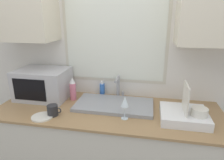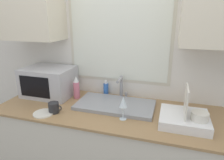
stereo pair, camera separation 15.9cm
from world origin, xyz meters
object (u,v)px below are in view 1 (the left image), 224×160
at_px(microwave, 43,84).
at_px(mug_near_sink, 53,110).
at_px(dish_rack, 185,114).
at_px(spray_bottle, 73,89).
at_px(wine_glass, 125,102).
at_px(faucet, 118,85).
at_px(soap_bottle, 102,89).

height_order(microwave, mug_near_sink, microwave).
xyz_separation_m(dish_rack, spray_bottle, (-1.00, 0.21, 0.06)).
bearing_deg(wine_glass, microwave, 161.96).
xyz_separation_m(microwave, spray_bottle, (0.30, 0.01, -0.04)).
height_order(faucet, mug_near_sink, faucet).
height_order(faucet, wine_glass, faucet).
distance_m(dish_rack, wine_glass, 0.48).
distance_m(soap_bottle, mug_near_sink, 0.57).
distance_m(dish_rack, soap_bottle, 0.83).
height_order(faucet, dish_rack, dish_rack).
bearing_deg(dish_rack, spray_bottle, 168.19).
height_order(faucet, soap_bottle, faucet).
distance_m(dish_rack, spray_bottle, 1.02).
height_order(spray_bottle, mug_near_sink, spray_bottle).
xyz_separation_m(dish_rack, soap_bottle, (-0.75, 0.36, 0.02)).
bearing_deg(soap_bottle, faucet, -12.52).
bearing_deg(dish_rack, soap_bottle, 154.02).
height_order(soap_bottle, mug_near_sink, soap_bottle).
bearing_deg(mug_near_sink, soap_bottle, 59.32).
distance_m(faucet, microwave, 0.73).
bearing_deg(dish_rack, faucet, 150.52).
distance_m(microwave, wine_glass, 0.88).
relative_size(microwave, soap_bottle, 3.16).
bearing_deg(microwave, faucet, 9.73).
xyz_separation_m(microwave, wine_glass, (0.84, -0.27, -0.00)).
height_order(soap_bottle, wine_glass, wine_glass).
relative_size(soap_bottle, wine_glass, 0.81).
height_order(microwave, dish_rack, dish_rack).
relative_size(microwave, spray_bottle, 2.16).
height_order(mug_near_sink, wine_glass, wine_glass).
relative_size(faucet, dish_rack, 0.63).
distance_m(faucet, mug_near_sink, 0.65).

